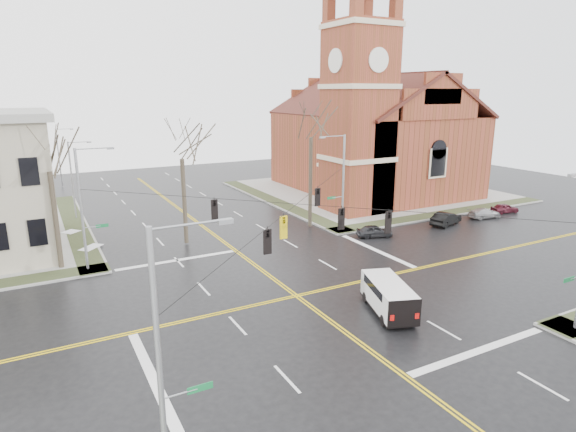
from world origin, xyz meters
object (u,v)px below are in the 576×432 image
tree_nw_far (49,165)px  signal_pole_ne (342,180)px  tree_nw_near (182,153)px  tree_ne (311,131)px  church (370,128)px  streetlight_north_b (60,155)px  signal_pole_sw (164,353)px  parked_car_a (375,231)px  parked_car_b (446,218)px  parked_car_d (505,208)px  cargo_van (387,294)px  parked_car_c (484,213)px  signal_pole_nw (84,206)px  streetlight_north_a (73,177)px

tree_nw_far → signal_pole_ne: bearing=-2.9°
tree_nw_near → tree_ne: size_ratio=0.85×
church → streetlight_north_b: size_ratio=3.44×
signal_pole_sw → parked_car_a: bearing=39.1°
signal_pole_ne → parked_car_b: signal_pole_ne is taller
signal_pole_sw → streetlight_north_b: size_ratio=1.12×
signal_pole_ne → tree_ne: (-2.13, 2.19, 4.44)m
streetlight_north_b → parked_car_d: streetlight_north_b is taller
cargo_van → parked_car_a: (9.03, 12.64, -0.56)m
church → parked_car_c: (2.55, -16.73, -7.91)m
signal_pole_sw → tree_ne: size_ratio=0.69×
signal_pole_nw → tree_nw_far: size_ratio=0.83×
parked_car_a → tree_nw_far: tree_nw_far is taller
streetlight_north_a → parked_car_d: bearing=-25.0°
cargo_van → tree_nw_far: tree_nw_far is taller
signal_pole_ne → signal_pole_nw: 22.64m
parked_car_d → parked_car_a: bearing=102.3°
cargo_van → tree_nw_far: size_ratio=0.49×
streetlight_north_a → parked_car_c: bearing=-27.7°
parked_car_c → parked_car_d: (3.81, 0.47, 0.00)m
cargo_van → parked_car_d: size_ratio=1.71×
parked_car_c → church: bearing=15.0°
signal_pole_ne → streetlight_north_b: 42.61m
signal_pole_nw → streetlight_north_b: (0.67, 36.50, -0.48)m
parked_car_d → tree_nw_near: (-34.24, 5.65, 7.46)m
signal_pole_sw → streetlight_north_a: (0.67, 39.50, -0.48)m
signal_pole_sw → parked_car_d: size_ratio=2.89×
signal_pole_ne → streetlight_north_b: size_ratio=1.12×
signal_pole_sw → signal_pole_nw: bearing=90.0°
church → cargo_van: size_ratio=5.15×
streetlight_north_a → parked_car_d: size_ratio=2.57×
streetlight_north_b → parked_car_c: streetlight_north_b is taller
parked_car_b → tree_nw_near: (-24.76, 6.20, 7.32)m
signal_pole_ne → streetlight_north_b: (-21.97, 36.50, -0.48)m
church → parked_car_d: bearing=-68.6°
signal_pole_sw → signal_pole_ne: bearing=45.4°
parked_car_b → tree_ne: (-12.45, 5.71, 8.72)m
streetlight_north_a → tree_nw_near: size_ratio=0.72×
signal_pole_ne → streetlight_north_b: bearing=121.1°
signal_pole_nw → tree_nw_near: size_ratio=0.82×
streetlight_north_a → parked_car_a: (23.43, -19.91, -3.90)m
parked_car_c → tree_ne: 20.95m
signal_pole_sw → streetlight_north_a: 39.51m
parked_car_d → streetlight_north_b: bearing=57.5°
signal_pole_ne → signal_pole_nw: same height
parked_car_a → parked_car_c: bearing=-70.5°
signal_pole_nw → parked_car_b: (32.97, -3.52, -4.28)m
parked_car_d → signal_pole_ne: bearing=92.4°
parked_car_b → signal_pole_sw: bearing=103.5°
signal_pole_ne → parked_car_c: size_ratio=2.48×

